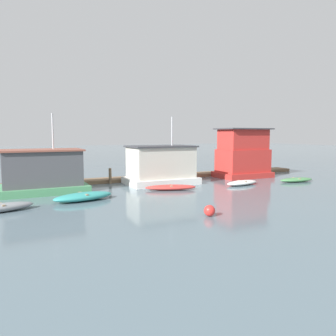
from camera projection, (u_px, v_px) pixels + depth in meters
ground_plane at (163, 183)px, 28.55m from camera, size 200.00×200.00×0.00m
dock_walkway at (151, 177)px, 30.97m from camera, size 33.80×1.90×0.30m
houseboat_green at (43, 172)px, 23.85m from camera, size 6.21×3.98×5.76m
houseboat_white at (161, 166)px, 27.97m from camera, size 5.87×3.88×5.71m
houseboat_red at (243, 154)px, 32.22m from camera, size 5.19×3.45×4.81m
dinghy_grey at (2, 207)px, 17.92m from camera, size 3.51×1.86×0.46m
dinghy_teal at (83, 197)px, 20.92m from camera, size 4.13×2.27×0.52m
dinghy_red at (171, 187)px, 24.90m from camera, size 4.05×2.30×0.40m
dinghy_white at (242, 183)px, 27.33m from camera, size 3.39×1.60×0.39m
dinghy_green at (296, 180)px, 29.14m from camera, size 3.50×1.46×0.38m
mooring_post_near_right at (161, 169)px, 30.02m from camera, size 0.22×0.22×2.06m
mooring_post_far_left at (136, 175)px, 29.02m from camera, size 0.32×0.32×1.32m
mooring_post_far_right at (110, 176)px, 27.97m from camera, size 0.24×0.24×1.34m
buoy_red at (210, 211)px, 16.92m from camera, size 0.59×0.59×0.59m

